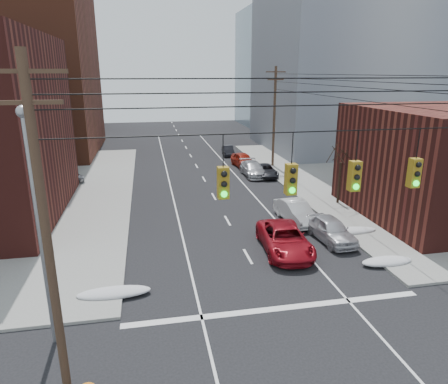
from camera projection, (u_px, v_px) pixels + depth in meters
name	position (u px, v px, depth m)	size (l,w,h in m)	color
building_brick_far	(34.00, 96.00, 75.20)	(22.00, 18.00, 12.00)	#461815
building_office	(349.00, 56.00, 53.89)	(22.00, 20.00, 25.00)	gray
building_glass	(294.00, 69.00, 79.13)	(20.00, 18.00, 22.00)	gray
utility_pole_left	(46.00, 235.00, 11.72)	(2.20, 0.28, 11.00)	#473323
utility_pole_far	(274.00, 116.00, 43.96)	(2.20, 0.28, 11.00)	#473323
traffic_signals	(324.00, 176.00, 12.86)	(17.00, 0.42, 2.02)	black
street_light	(37.00, 211.00, 14.43)	(0.44, 0.44, 9.32)	gray
bare_tree	(340.00, 177.00, 32.00)	(2.09, 2.20, 4.93)	black
snow_nw	(114.00, 293.00, 19.17)	(3.50, 1.08, 0.42)	silver
snow_ne	(387.00, 261.00, 22.34)	(3.00, 1.08, 0.42)	silver
snow_east_far	(348.00, 231.00, 26.57)	(4.00, 1.08, 0.42)	silver
red_pickup	(285.00, 239.00, 23.89)	(2.59, 5.62, 1.56)	maroon
parked_car_a	(331.00, 229.00, 25.42)	(1.81, 4.49, 1.53)	silver
parked_car_b	(296.00, 212.00, 28.63)	(1.61, 4.61, 1.52)	silver
parked_car_c	(265.00, 171.00, 41.19)	(2.06, 4.47, 1.24)	black
parked_car_d	(253.00, 169.00, 41.40)	(2.03, 5.00, 1.45)	#B9BABE
parked_car_e	(243.00, 160.00, 45.35)	(1.86, 4.63, 1.58)	maroon
parked_car_f	(228.00, 150.00, 51.76)	(1.31, 3.75, 1.23)	black
lot_car_a	(4.00, 218.00, 27.05)	(1.53, 4.38, 1.44)	silver
lot_car_b	(60.00, 178.00, 37.68)	(2.03, 4.40, 1.22)	#A2A1A6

